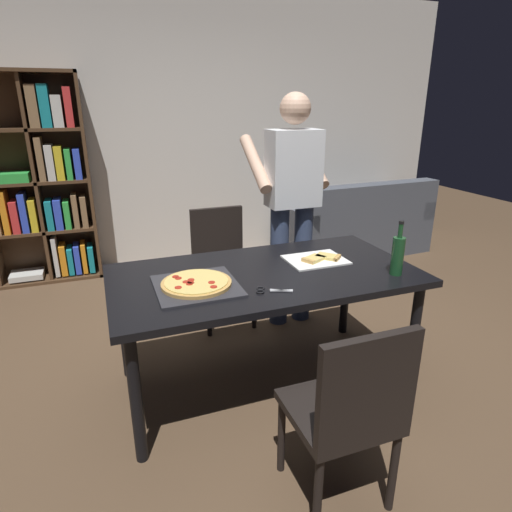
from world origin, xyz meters
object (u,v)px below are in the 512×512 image
(pepperoni_pizza_on_tray, at_px, (196,284))
(chair_far_side, at_px, (221,258))
(kitchen_scissors, at_px, (268,290))
(dining_table, at_px, (265,284))
(couch, at_px, (354,227))
(person_serving_pizza, at_px, (292,199))
(wine_bottle, at_px, (398,255))
(chair_near_camera, at_px, (350,408))
(bookshelf, at_px, (14,184))

(pepperoni_pizza_on_tray, bearing_deg, chair_far_side, 67.43)
(chair_far_side, relative_size, kitchen_scissors, 4.57)
(dining_table, height_order, couch, couch)
(chair_far_side, relative_size, couch, 0.52)
(couch, xyz_separation_m, person_serving_pizza, (-1.40, -1.26, 0.70))
(person_serving_pizza, xyz_separation_m, wine_bottle, (0.19, -1.01, -0.13))
(wine_bottle, xyz_separation_m, kitchen_scissors, (-0.78, 0.04, -0.11))
(couch, height_order, kitchen_scissors, couch)
(person_serving_pizza, bearing_deg, kitchen_scissors, -120.78)
(couch, xyz_separation_m, pepperoni_pizza_on_tray, (-2.32, -2.05, 0.46))
(wine_bottle, bearing_deg, person_serving_pizza, 100.82)
(person_serving_pizza, distance_m, kitchen_scissors, 1.16)
(chair_near_camera, xyz_separation_m, bookshelf, (-1.58, 3.32, 0.45))
(chair_near_camera, bearing_deg, person_serving_pizza, 73.36)
(chair_near_camera, height_order, kitchen_scissors, chair_near_camera)
(bookshelf, distance_m, wine_bottle, 3.50)
(wine_bottle, bearing_deg, dining_table, 157.41)
(chair_far_side, distance_m, bookshelf, 2.17)
(chair_near_camera, xyz_separation_m, couch, (1.90, 2.93, -0.21))
(kitchen_scissors, bearing_deg, pepperoni_pizza_on_tray, 150.69)
(chair_far_side, relative_size, person_serving_pizza, 0.51)
(person_serving_pizza, relative_size, wine_bottle, 5.54)
(chair_far_side, xyz_separation_m, couch, (1.90, 1.04, -0.21))
(kitchen_scissors, bearing_deg, dining_table, 71.76)
(chair_near_camera, relative_size, couch, 0.52)
(dining_table, xyz_separation_m, couch, (1.90, 1.99, -0.38))
(chair_far_side, distance_m, wine_bottle, 1.46)
(kitchen_scissors, bearing_deg, bookshelf, 119.60)
(dining_table, xyz_separation_m, chair_far_side, (0.00, 0.94, -0.17))
(couch, bearing_deg, pepperoni_pizza_on_tray, -138.56)
(bookshelf, xyz_separation_m, kitchen_scissors, (1.49, -2.63, -0.20))
(wine_bottle, bearing_deg, bookshelf, 130.43)
(chair_near_camera, height_order, wine_bottle, wine_bottle)
(kitchen_scissors, bearing_deg, wine_bottle, -2.60)
(pepperoni_pizza_on_tray, height_order, kitchen_scissors, pepperoni_pizza_on_tray)
(dining_table, bearing_deg, person_serving_pizza, 55.45)
(dining_table, relative_size, kitchen_scissors, 8.96)
(chair_near_camera, xyz_separation_m, person_serving_pizza, (0.50, 1.67, 0.49))
(pepperoni_pizza_on_tray, relative_size, kitchen_scissors, 2.21)
(person_serving_pizza, bearing_deg, chair_near_camera, -106.64)
(chair_far_side, xyz_separation_m, wine_bottle, (0.69, -1.23, 0.36))
(chair_near_camera, height_order, couch, chair_near_camera)
(bookshelf, relative_size, kitchen_scissors, 9.90)
(dining_table, relative_size, wine_bottle, 5.59)
(chair_far_side, height_order, person_serving_pizza, person_serving_pizza)
(chair_near_camera, distance_m, person_serving_pizza, 1.81)
(kitchen_scissors, bearing_deg, chair_near_camera, -83.13)
(chair_near_camera, xyz_separation_m, pepperoni_pizza_on_tray, (-0.42, 0.88, 0.25))
(chair_near_camera, distance_m, chair_far_side, 1.89)
(bookshelf, bearing_deg, wine_bottle, -49.57)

